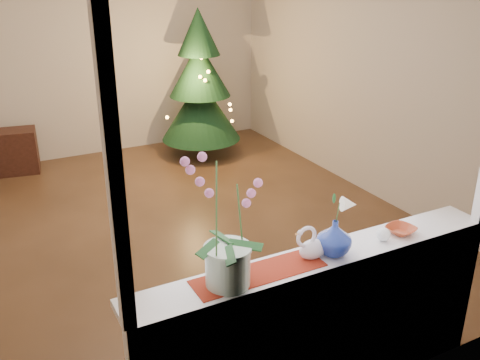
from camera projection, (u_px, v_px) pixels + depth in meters
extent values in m
plane|color=#382416|center=(170.00, 227.00, 5.13)|extent=(5.00, 5.00, 0.00)
cube|color=#BCB0A4|center=(93.00, 49.00, 6.66)|extent=(4.50, 0.10, 2.70)
cube|color=#BCB0A4|center=(342.00, 190.00, 2.57)|extent=(4.50, 0.10, 2.70)
cube|color=#BCB0A4|center=(366.00, 66.00, 5.58)|extent=(0.10, 5.00, 2.70)
cube|color=white|center=(326.00, 339.00, 2.95)|extent=(2.20, 0.08, 0.88)
cube|color=white|center=(321.00, 259.00, 2.84)|extent=(2.20, 0.26, 0.04)
cube|color=maroon|center=(259.00, 273.00, 2.67)|extent=(0.70, 0.20, 0.01)
imported|color=navy|center=(334.00, 235.00, 2.81)|extent=(0.24, 0.24, 0.23)
sphere|color=white|center=(383.00, 234.00, 2.97)|extent=(0.09, 0.09, 0.08)
imported|color=#993619|center=(401.00, 230.00, 3.06)|extent=(0.16, 0.16, 0.03)
cube|color=black|center=(6.00, 152.00, 6.35)|extent=(0.75, 0.46, 0.52)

